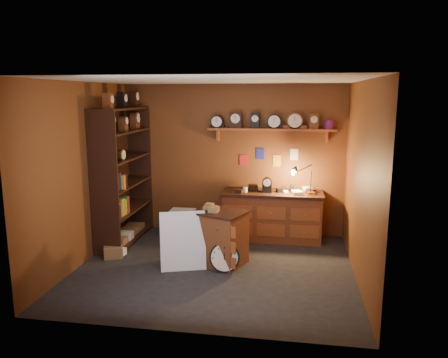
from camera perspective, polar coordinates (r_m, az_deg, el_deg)
floor at (r=6.56m, az=-1.21°, el=-11.54°), size 4.00×4.00×0.00m
room_shell at (r=6.21m, az=-0.68°, el=3.67°), size 4.02×3.62×2.71m
shelving_unit at (r=7.62m, az=-13.26°, el=1.17°), size 0.47×1.60×2.58m
workbench at (r=7.71m, az=6.32°, el=-4.42°), size 1.75×0.66×1.36m
low_cabinet at (r=6.58m, az=-0.45°, el=-7.38°), size 0.89×0.83×0.90m
big_round_clock at (r=6.35m, az=0.10°, el=-10.21°), size 0.44×0.15×0.44m
white_panel at (r=6.56m, az=-5.31°, el=-11.58°), size 0.68×0.38×0.87m
mini_fridge at (r=7.94m, az=-5.49°, el=-5.77°), size 0.45×0.47×0.46m
floor_box_a at (r=7.15m, az=-14.25°, el=-9.20°), size 0.36×0.34×0.18m
floor_box_b at (r=7.20m, az=-13.71°, el=-9.29°), size 0.23×0.26×0.11m
floor_box_c at (r=7.61m, az=-3.73°, el=-7.62°), size 0.26×0.23×0.18m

